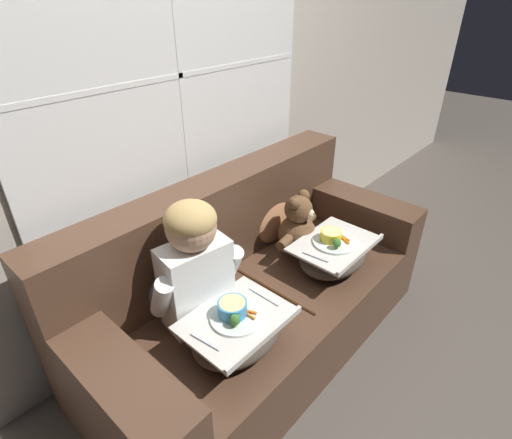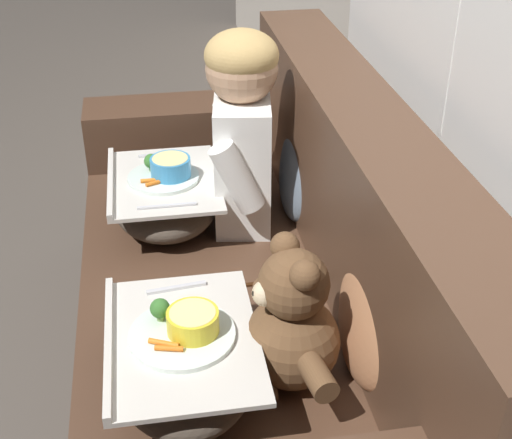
# 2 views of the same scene
# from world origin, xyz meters

# --- Properties ---
(ground_plane) EXTENTS (14.00, 14.00, 0.00)m
(ground_plane) POSITION_xyz_m (0.00, 0.00, 0.00)
(ground_plane) COLOR #4C443D
(couch) EXTENTS (1.93, 0.88, 0.91)m
(couch) POSITION_xyz_m (0.00, 0.07, 0.33)
(couch) COLOR #4C3323
(couch) RESTS_ON ground_plane
(throw_pillow_behind_child) EXTENTS (0.37, 0.18, 0.38)m
(throw_pillow_behind_child) POSITION_xyz_m (-0.37, 0.25, 0.59)
(throw_pillow_behind_child) COLOR slate
(throw_pillow_behind_child) RESTS_ON couch
(throw_pillow_behind_teddy) EXTENTS (0.36, 0.17, 0.38)m
(throw_pillow_behind_teddy) POSITION_xyz_m (0.37, 0.25, 0.59)
(throw_pillow_behind_teddy) COLOR #B2754C
(throw_pillow_behind_teddy) RESTS_ON couch
(child_figure) EXTENTS (0.45, 0.24, 0.61)m
(child_figure) POSITION_xyz_m (-0.37, 0.06, 0.75)
(child_figure) COLOR white
(child_figure) RESTS_ON couch
(teddy_bear) EXTENTS (0.39, 0.28, 0.36)m
(teddy_bear) POSITION_xyz_m (0.37, 0.06, 0.57)
(teddy_bear) COLOR brown
(teddy_bear) RESTS_ON couch
(lap_tray_child) EXTENTS (0.44, 0.34, 0.23)m
(lap_tray_child) POSITION_xyz_m (-0.37, -0.18, 0.50)
(lap_tray_child) COLOR #473D33
(lap_tray_child) RESTS_ON child_figure
(lap_tray_teddy) EXTENTS (0.45, 0.33, 0.22)m
(lap_tray_teddy) POSITION_xyz_m (0.37, -0.18, 0.50)
(lap_tray_teddy) COLOR #473D33
(lap_tray_teddy) RESTS_ON teddy_bear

